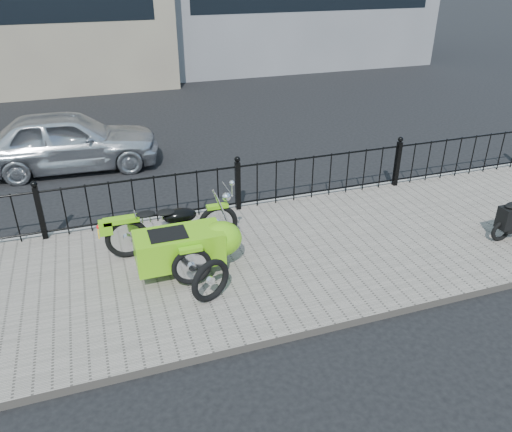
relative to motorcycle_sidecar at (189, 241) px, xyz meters
name	(u,v)px	position (x,y,z in m)	size (l,w,h in m)	color
ground	(260,247)	(1.31, 0.41, -0.59)	(120.00, 120.00, 0.00)	black
sidewalk	(271,258)	(1.31, -0.09, -0.53)	(30.00, 3.80, 0.12)	slate
curb	(236,208)	(1.31, 1.85, -0.53)	(30.00, 0.10, 0.12)	gray
iron_fence	(238,187)	(1.31, 1.71, -0.01)	(14.11, 0.11, 1.08)	black
motorcycle_sidecar	(189,241)	(0.00, 0.00, 0.00)	(2.28, 1.48, 0.98)	black
spare_tire	(211,281)	(0.10, -0.94, -0.15)	(0.65, 0.65, 0.09)	black
sedan_car	(68,141)	(-1.70, 5.26, 0.10)	(1.63, 4.05, 1.38)	silver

